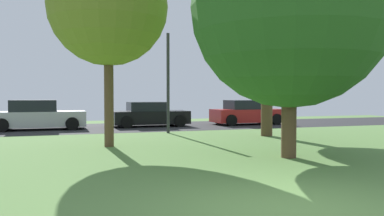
{
  "coord_description": "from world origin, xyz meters",
  "views": [
    {
      "loc": [
        -3.25,
        -4.86,
        1.7
      ],
      "look_at": [
        0.0,
        4.66,
        1.38
      ],
      "focal_mm": 36.59,
      "sensor_mm": 36.0,
      "label": 1
    }
  ],
  "objects_px": {
    "oak_tree_left": "(267,24)",
    "parked_car_silver": "(38,116)",
    "birch_tree_lone": "(108,7)",
    "parked_car_black": "(149,115)",
    "parked_car_red": "(246,113)",
    "street_lamp_post": "(168,83)",
    "oak_tree_center": "(290,9)"
  },
  "relations": [
    {
      "from": "parked_car_silver",
      "to": "parked_car_red",
      "type": "height_order",
      "value": "parked_car_silver"
    },
    {
      "from": "oak_tree_center",
      "to": "parked_car_black",
      "type": "height_order",
      "value": "oak_tree_center"
    },
    {
      "from": "parked_car_red",
      "to": "street_lamp_post",
      "type": "distance_m",
      "value": 6.96
    },
    {
      "from": "oak_tree_left",
      "to": "oak_tree_center",
      "type": "relative_size",
      "value": 0.99
    },
    {
      "from": "oak_tree_left",
      "to": "street_lamp_post",
      "type": "bearing_deg",
      "value": 144.31
    },
    {
      "from": "oak_tree_left",
      "to": "parked_car_black",
      "type": "bearing_deg",
      "value": 118.42
    },
    {
      "from": "birch_tree_lone",
      "to": "parked_car_black",
      "type": "height_order",
      "value": "birch_tree_lone"
    },
    {
      "from": "birch_tree_lone",
      "to": "oak_tree_left",
      "type": "relative_size",
      "value": 0.99
    },
    {
      "from": "oak_tree_left",
      "to": "parked_car_silver",
      "type": "distance_m",
      "value": 11.91
    },
    {
      "from": "parked_car_black",
      "to": "street_lamp_post",
      "type": "distance_m",
      "value": 4.31
    },
    {
      "from": "parked_car_red",
      "to": "oak_tree_center",
      "type": "bearing_deg",
      "value": -111.37
    },
    {
      "from": "birch_tree_lone",
      "to": "oak_tree_left",
      "type": "distance_m",
      "value": 6.82
    },
    {
      "from": "parked_car_silver",
      "to": "parked_car_red",
      "type": "distance_m",
      "value": 11.43
    },
    {
      "from": "birch_tree_lone",
      "to": "parked_car_red",
      "type": "distance_m",
      "value": 12.26
    },
    {
      "from": "oak_tree_center",
      "to": "parked_car_black",
      "type": "bearing_deg",
      "value": 96.02
    },
    {
      "from": "birch_tree_lone",
      "to": "parked_car_red",
      "type": "height_order",
      "value": "birch_tree_lone"
    },
    {
      "from": "oak_tree_center",
      "to": "street_lamp_post",
      "type": "height_order",
      "value": "oak_tree_center"
    },
    {
      "from": "birch_tree_lone",
      "to": "oak_tree_center",
      "type": "height_order",
      "value": "oak_tree_center"
    },
    {
      "from": "parked_car_black",
      "to": "parked_car_red",
      "type": "distance_m",
      "value": 5.72
    },
    {
      "from": "oak_tree_center",
      "to": "parked_car_silver",
      "type": "relative_size",
      "value": 1.51
    },
    {
      "from": "oak_tree_left",
      "to": "street_lamp_post",
      "type": "height_order",
      "value": "oak_tree_left"
    },
    {
      "from": "oak_tree_center",
      "to": "parked_car_red",
      "type": "xyz_separation_m",
      "value": [
        4.47,
        11.41,
        -3.4
      ]
    },
    {
      "from": "birch_tree_lone",
      "to": "parked_car_silver",
      "type": "xyz_separation_m",
      "value": [
        -2.58,
        7.65,
        -3.95
      ]
    },
    {
      "from": "oak_tree_left",
      "to": "parked_car_black",
      "type": "xyz_separation_m",
      "value": [
        -3.55,
        6.56,
        -4.06
      ]
    },
    {
      "from": "oak_tree_center",
      "to": "parked_car_red",
      "type": "relative_size",
      "value": 1.65
    },
    {
      "from": "oak_tree_center",
      "to": "street_lamp_post",
      "type": "bearing_deg",
      "value": 99.26
    },
    {
      "from": "birch_tree_lone",
      "to": "parked_car_black",
      "type": "distance_m",
      "value": 9.39
    },
    {
      "from": "birch_tree_lone",
      "to": "parked_car_silver",
      "type": "relative_size",
      "value": 1.48
    },
    {
      "from": "parked_car_black",
      "to": "parked_car_red",
      "type": "bearing_deg",
      "value": -3.93
    },
    {
      "from": "birch_tree_lone",
      "to": "oak_tree_left",
      "type": "height_order",
      "value": "oak_tree_left"
    },
    {
      "from": "parked_car_red",
      "to": "parked_car_black",
      "type": "bearing_deg",
      "value": 176.07
    },
    {
      "from": "oak_tree_center",
      "to": "street_lamp_post",
      "type": "relative_size",
      "value": 1.5
    }
  ]
}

